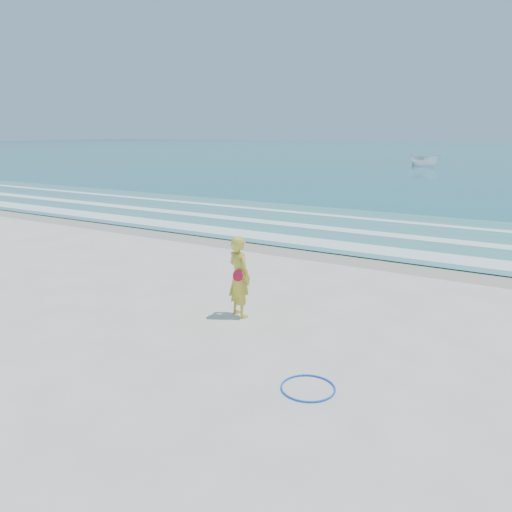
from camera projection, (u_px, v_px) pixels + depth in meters
The scene contains 9 objects.
ground at pixel (136, 338), 10.49m from camera, with size 400.00×400.00×0.00m, color silver.
wet_sand at pixel (315, 252), 17.97m from camera, with size 400.00×2.40×0.00m, color #B2A893.
shallow at pixel (362, 228), 22.12m from camera, with size 400.00×10.00×0.01m, color #59B7AD.
foam_near at pixel (329, 244), 19.04m from camera, with size 400.00×1.40×0.01m, color white.
foam_mid at pixel (355, 231), 21.45m from camera, with size 400.00×0.90×0.01m, color white.
foam_far at pixel (379, 220), 24.20m from camera, with size 400.00×0.60×0.01m, color white.
hoop at pixel (308, 388), 8.44m from camera, with size 0.94×0.94×0.03m, color blue.
boat at pixel (425, 160), 60.14m from camera, with size 1.52×4.03×1.56m, color white.
woman at pixel (239, 277), 11.57m from camera, with size 0.83×0.70×1.92m.
Camera 1 is at (7.19, -7.06, 4.24)m, focal length 35.00 mm.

